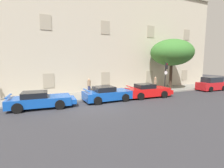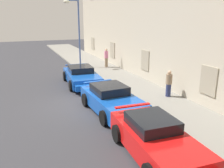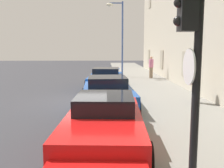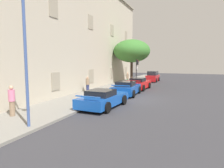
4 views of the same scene
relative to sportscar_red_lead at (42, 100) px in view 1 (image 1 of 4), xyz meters
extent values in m
plane|color=#333338|center=(3.98, -1.21, -0.60)|extent=(80.00, 80.00, 0.00)
cube|color=gray|center=(3.98, 2.82, -0.53)|extent=(60.00, 3.90, 0.14)
cube|color=#BCB29E|center=(3.98, 7.23, 5.71)|extent=(40.20, 4.93, 12.62)
cube|color=#9E937F|center=(0.77, 4.74, 1.00)|extent=(1.10, 0.06, 1.50)
cube|color=#9E937F|center=(7.20, 4.74, 1.00)|extent=(1.10, 0.06, 1.50)
cube|color=#9E937F|center=(13.63, 4.74, 1.00)|extent=(1.10, 0.06, 1.50)
cube|color=#9E937F|center=(20.06, 4.74, 1.00)|extent=(1.10, 0.06, 1.50)
cube|color=#9E937F|center=(0.77, 4.74, 6.91)|extent=(1.10, 0.06, 1.50)
cube|color=#9E937F|center=(7.20, 4.74, 6.91)|extent=(1.10, 0.06, 1.50)
cube|color=#9E937F|center=(13.63, 4.74, 6.91)|extent=(1.10, 0.06, 1.50)
cube|color=#9E937F|center=(20.06, 4.74, 6.91)|extent=(1.10, 0.06, 1.50)
cube|color=#144CB2|center=(-0.16, 0.01, -0.06)|extent=(4.66, 2.29, 0.65)
cube|color=black|center=(-0.50, 0.03, 0.48)|extent=(1.91, 1.72, 0.42)
cube|color=#144CB2|center=(1.84, -0.11, -0.14)|extent=(1.47, 1.94, 0.36)
cube|color=#144CB2|center=(-2.24, 0.13, 0.49)|extent=(0.26, 1.72, 0.06)
cylinder|color=black|center=(1.31, 0.93, -0.24)|extent=(0.74, 0.28, 0.72)
cylinder|color=black|center=(1.19, -1.08, -0.24)|extent=(0.74, 0.28, 0.72)
cylinder|color=black|center=(-1.50, 1.10, -0.24)|extent=(0.74, 0.28, 0.72)
cylinder|color=black|center=(-1.62, -0.92, -0.24)|extent=(0.74, 0.28, 0.72)
cube|color=#144CB2|center=(5.51, 0.07, -0.04)|extent=(4.37, 2.17, 0.73)
cube|color=black|center=(5.19, 0.06, 0.53)|extent=(1.78, 1.67, 0.43)
cube|color=#144CB2|center=(7.40, 0.14, -0.13)|extent=(1.36, 1.89, 0.40)
cube|color=#144CB2|center=(3.53, -0.01, 0.54)|extent=(0.23, 1.71, 0.06)
cylinder|color=black|center=(6.80, 1.12, -0.24)|extent=(0.72, 0.27, 0.71)
cylinder|color=black|center=(6.88, -0.88, -0.24)|extent=(0.72, 0.27, 0.71)
cylinder|color=black|center=(4.14, 1.02, -0.24)|extent=(0.72, 0.27, 0.71)
cylinder|color=black|center=(4.22, -0.98, -0.24)|extent=(0.72, 0.27, 0.71)
cube|color=red|center=(9.86, -0.07, -0.03)|extent=(4.40, 2.06, 0.76)
cube|color=black|center=(9.53, -0.05, 0.55)|extent=(1.80, 1.56, 0.41)
cube|color=red|center=(11.75, -0.17, -0.13)|extent=(1.38, 1.76, 0.42)
cube|color=red|center=(7.88, 0.03, 0.57)|extent=(0.24, 1.57, 0.06)
cylinder|color=black|center=(11.24, 0.78, -0.24)|extent=(0.72, 0.28, 0.71)
cylinder|color=black|center=(11.14, -1.06, -0.24)|extent=(0.72, 0.28, 0.71)
cylinder|color=black|center=(8.57, 0.92, -0.24)|extent=(0.72, 0.28, 0.71)
cylinder|color=black|center=(8.47, -0.92, -0.24)|extent=(0.72, 0.28, 0.71)
cube|color=red|center=(19.69, 0.05, -0.01)|extent=(3.93, 1.64, 0.91)
cube|color=#1E232B|center=(19.69, 0.05, 0.77)|extent=(2.37, 1.42, 0.64)
cylinder|color=black|center=(18.51, -0.71, -0.28)|extent=(0.64, 0.21, 0.64)
cylinder|color=black|center=(18.54, 0.86, -0.28)|extent=(0.64, 0.21, 0.64)
cylinder|color=black|center=(20.85, -0.75, -0.28)|extent=(0.64, 0.21, 0.64)
cylinder|color=black|center=(20.88, 0.82, -0.28)|extent=(0.64, 0.21, 0.64)
cylinder|color=#38281E|center=(15.05, 2.29, 1.27)|extent=(0.36, 0.36, 3.45)
ellipsoid|color=#38722D|center=(15.05, 2.29, 4.12)|extent=(5.18, 5.18, 3.24)
cylinder|color=black|center=(13.08, 1.07, 1.24)|extent=(0.10, 0.10, 3.40)
cube|color=black|center=(13.08, 0.93, 2.50)|extent=(0.22, 0.20, 0.66)
sphere|color=red|center=(13.08, 0.82, 2.71)|extent=(0.12, 0.12, 0.12)
sphere|color=black|center=(13.08, 0.82, 2.50)|extent=(0.12, 0.12, 0.12)
sphere|color=black|center=(13.08, 0.82, 2.29)|extent=(0.12, 0.12, 0.12)
cylinder|color=white|center=(13.08, 0.97, 1.75)|extent=(0.44, 0.02, 0.44)
cylinder|color=navy|center=(4.91, 3.98, -0.07)|extent=(0.36, 0.36, 0.77)
cylinder|color=#8C7259|center=(4.91, 3.98, 0.61)|extent=(0.45, 0.45, 0.59)
sphere|color=tan|center=(4.91, 3.98, 1.03)|extent=(0.22, 0.22, 0.22)
cylinder|color=#4C7F59|center=(12.54, 2.11, -0.06)|extent=(0.36, 0.36, 0.81)
cylinder|color=#8C7259|center=(12.54, 2.11, 0.66)|extent=(0.44, 0.44, 0.62)
sphere|color=tan|center=(12.54, 2.11, 1.09)|extent=(0.22, 0.22, 0.22)
camera|label=1|loc=(-0.13, -13.73, 2.92)|focal=26.57mm
camera|label=2|loc=(16.09, -4.30, 4.14)|focal=37.76mm
camera|label=3|loc=(16.19, -0.05, 1.98)|focal=41.75mm
camera|label=4|loc=(-13.15, -5.77, 2.65)|focal=32.54mm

